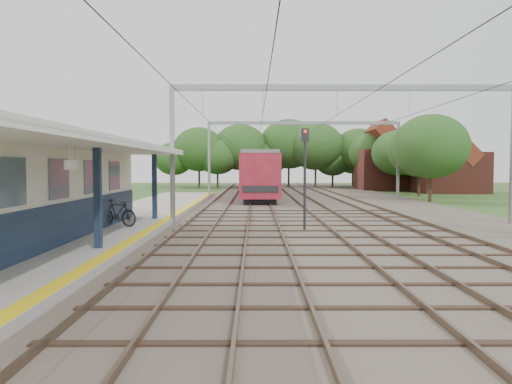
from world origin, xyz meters
name	(u,v)px	position (x,y,z in m)	size (l,w,h in m)	color
ground	(299,314)	(0.00, 0.00, 0.00)	(160.00, 160.00, 0.00)	#2D4C1E
ballast_bed	(316,203)	(4.00, 30.00, 0.05)	(18.00, 90.00, 0.10)	#473D33
platform	(117,224)	(-7.50, 14.00, 0.17)	(5.00, 52.00, 0.35)	gray
yellow_stripe	(164,221)	(-5.25, 14.00, 0.35)	(0.45, 52.00, 0.01)	yellow
station_building	(19,193)	(-8.88, 7.00, 2.04)	(3.41, 18.00, 3.40)	beige
canopy	(38,145)	(-7.77, 6.00, 3.64)	(6.40, 20.00, 3.44)	#122039
rail_tracks	(285,201)	(1.50, 30.00, 0.18)	(11.80, 88.00, 0.15)	brown
catenary_system	(316,130)	(3.39, 25.28, 5.51)	(17.22, 88.00, 7.00)	gray
tree_band	(290,152)	(3.84, 57.12, 4.92)	(31.72, 30.88, 8.82)	#382619
house_near	(450,166)	(21.00, 46.00, 2.99)	(7.00, 6.12, 7.89)	brown
house_far	(391,164)	(16.00, 52.00, 3.23)	(8.00, 6.12, 8.66)	brown
bicycle	(117,213)	(-6.87, 11.75, 0.93)	(0.55, 1.94, 1.17)	black
train	(258,172)	(-0.50, 45.80, 2.28)	(3.13, 38.99, 4.10)	black
signal_post	(305,165)	(1.35, 12.44, 3.00)	(0.34, 0.29, 4.65)	black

